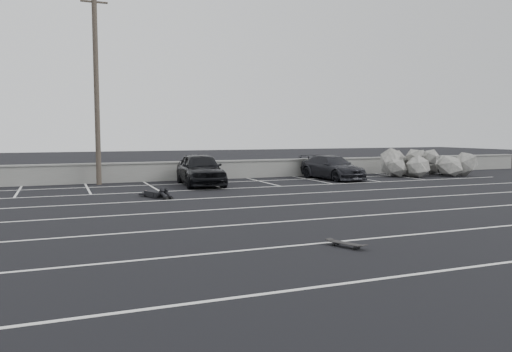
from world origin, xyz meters
name	(u,v)px	position (x,y,z in m)	size (l,w,h in m)	color
ground	(285,222)	(0.00, 0.00, 0.00)	(120.00, 120.00, 0.00)	black
seawall	(179,171)	(0.00, 14.00, 0.55)	(50.00, 0.45, 1.06)	gray
stall_lines	(234,203)	(-0.08, 4.41, 0.00)	(36.00, 20.05, 0.01)	silver
car_left	(200,169)	(0.40, 10.97, 0.82)	(1.94, 4.82, 1.64)	black
car_right	(332,167)	(8.34, 11.41, 0.67)	(1.88, 4.63, 1.34)	black
utility_pole	(96,87)	(-4.35, 13.20, 4.97)	(1.31, 0.26, 9.81)	#4C4238
trash_bin	(336,169)	(9.87, 13.60, 0.41)	(0.64, 0.64, 0.81)	#28282A
riprap_pile	(422,167)	(14.70, 11.39, 0.55)	(6.17, 4.26, 1.38)	gray
person	(153,191)	(-2.66, 7.27, 0.23)	(1.74, 2.51, 0.47)	black
skateboard	(346,244)	(-0.10, -3.58, 0.08)	(0.55, 0.86, 0.10)	black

